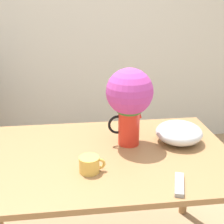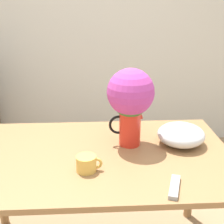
{
  "view_description": "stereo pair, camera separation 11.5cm",
  "coord_description": "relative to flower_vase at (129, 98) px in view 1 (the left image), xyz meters",
  "views": [
    {
      "loc": [
        -0.11,
        -1.28,
        1.6
      ],
      "look_at": [
        0.1,
        0.35,
        0.98
      ],
      "focal_mm": 50.0,
      "sensor_mm": 36.0,
      "label": 1
    },
    {
      "loc": [
        0.0,
        -1.29,
        1.6
      ],
      "look_at": [
        0.1,
        0.35,
        0.98
      ],
      "focal_mm": 50.0,
      "sensor_mm": 36.0,
      "label": 2
    }
  ],
  "objects": [
    {
      "name": "table",
      "position": [
        -0.2,
        -0.11,
        -0.38
      ],
      "size": [
        1.5,
        0.93,
        0.77
      ],
      "color": "olive",
      "rests_on": "ground_plane"
    },
    {
      "name": "wall_back",
      "position": [
        -0.2,
        1.68,
        0.24
      ],
      "size": [
        8.0,
        0.05,
        2.6
      ],
      "color": "silver",
      "rests_on": "ground_plane"
    },
    {
      "name": "flower_vase",
      "position": [
        0.0,
        0.0,
        0.0
      ],
      "size": [
        0.27,
        0.27,
        0.45
      ],
      "color": "red",
      "rests_on": "table"
    },
    {
      "name": "coffee_mug",
      "position": [
        -0.24,
        -0.28,
        -0.24
      ],
      "size": [
        0.13,
        0.1,
        0.08
      ],
      "color": "gold",
      "rests_on": "table"
    },
    {
      "name": "white_bowl",
      "position": [
        0.3,
        -0.02,
        -0.22
      ],
      "size": [
        0.28,
        0.28,
        0.12
      ],
      "color": "silver",
      "rests_on": "table"
    },
    {
      "name": "remote_control",
      "position": [
        0.15,
        -0.46,
        -0.27
      ],
      "size": [
        0.09,
        0.18,
        0.02
      ],
      "color": "#999999",
      "rests_on": "table"
    }
  ]
}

